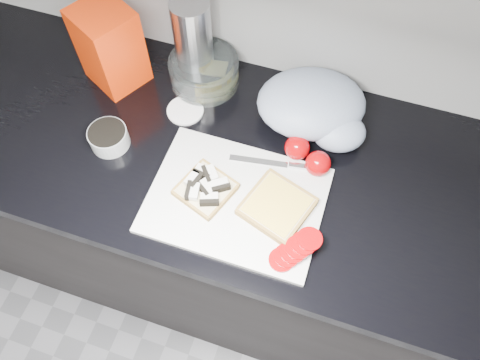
{
  "coord_description": "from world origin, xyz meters",
  "views": [
    {
      "loc": [
        0.28,
        0.6,
        1.87
      ],
      "look_at": [
        0.12,
        1.11,
        0.95
      ],
      "focal_mm": 35.0,
      "sensor_mm": 36.0,
      "label": 1
    }
  ],
  "objects_px": {
    "cutting_board": "(236,200)",
    "glass_bowl": "(204,72)",
    "bread_bag": "(110,47)",
    "steel_canister": "(193,41)"
  },
  "relations": [
    {
      "from": "cutting_board",
      "to": "bread_bag",
      "type": "xyz_separation_m",
      "value": [
        -0.43,
        0.27,
        0.1
      ]
    },
    {
      "from": "cutting_board",
      "to": "bread_bag",
      "type": "height_order",
      "value": "bread_bag"
    },
    {
      "from": "bread_bag",
      "to": "steel_canister",
      "type": "xyz_separation_m",
      "value": [
        0.2,
        0.08,
        0.01
      ]
    },
    {
      "from": "cutting_board",
      "to": "glass_bowl",
      "type": "height_order",
      "value": "glass_bowl"
    },
    {
      "from": "glass_bowl",
      "to": "steel_canister",
      "type": "bearing_deg",
      "value": 146.99
    },
    {
      "from": "glass_bowl",
      "to": "bread_bag",
      "type": "bearing_deg",
      "value": -166.09
    },
    {
      "from": "cutting_board",
      "to": "bread_bag",
      "type": "bearing_deg",
      "value": 148.09
    },
    {
      "from": "glass_bowl",
      "to": "steel_canister",
      "type": "xyz_separation_m",
      "value": [
        -0.03,
        0.02,
        0.08
      ]
    },
    {
      "from": "glass_bowl",
      "to": "steel_canister",
      "type": "height_order",
      "value": "steel_canister"
    },
    {
      "from": "cutting_board",
      "to": "glass_bowl",
      "type": "relative_size",
      "value": 2.17
    }
  ]
}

